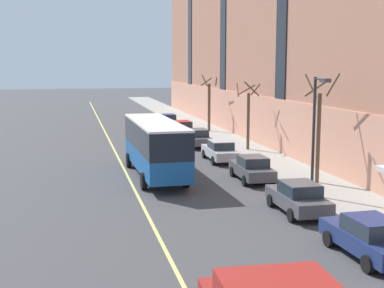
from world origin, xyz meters
name	(u,v)px	position (x,y,z in m)	size (l,w,h in m)	color
ground_plane	(166,182)	(0.00, 0.00, 0.00)	(260.00, 260.00, 0.00)	#424244
sidewalk	(278,166)	(8.47, 3.00, 0.07)	(4.35, 160.00, 0.15)	#9E9B93
city_bus	(155,145)	(-0.44, 1.54, 2.08)	(2.93, 10.85, 3.59)	#19569E
parked_car_darkgray_1	(252,168)	(5.20, -0.84, 0.78)	(2.03, 4.50, 1.56)	#4C4C51
parked_car_navy_2	(168,121)	(5.07, 27.68, 0.78)	(1.98, 4.40, 1.56)	navy
parked_car_silver_3	(220,151)	(5.11, 6.11, 0.78)	(1.97, 4.80, 1.56)	#B7B7BC
parked_car_darkgray_4	(197,138)	(5.09, 13.43, 0.78)	(2.12, 4.76, 1.56)	#4C4C51
parked_car_navy_5	(369,237)	(5.08, -14.39, 0.78)	(1.97, 4.52, 1.56)	navy
parked_car_red_6	(182,128)	(5.13, 20.27, 0.78)	(2.10, 4.85, 1.56)	#B21E19
parked_car_darkgray_7	(298,198)	(4.98, -8.26, 0.78)	(1.99, 4.40, 1.56)	#4C4C51
street_tree_mid_block	(319,129)	(8.63, -2.75, 3.33)	(1.62, 1.75, 6.46)	brown
street_tree_far_uptown	(248,114)	(8.58, 10.07, 3.08)	(1.98, 1.84, 5.64)	brown
street_tree_far_downtown	(209,103)	(8.61, 22.89, 3.07)	(1.76, 1.76, 5.90)	brown
street_lamp	(316,123)	(6.90, -5.95, 4.07)	(0.36, 1.48, 6.32)	#2D2D30
fire_hydrant	(303,186)	(6.80, -4.82, 0.49)	(0.42, 0.24, 0.72)	red
lane_centerline	(126,174)	(-2.14, 3.00, 0.00)	(0.16, 140.00, 0.01)	#E0D66B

